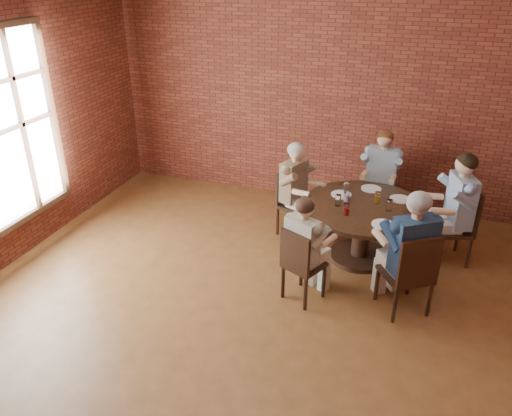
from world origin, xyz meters
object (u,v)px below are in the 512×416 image
(chair_d, at_px, (300,263))
(smartphone, at_px, (399,223))
(dining_table, at_px, (363,221))
(diner_a, at_px, (454,209))
(diner_d, at_px, (305,250))
(diner_e, at_px, (409,252))
(chair_c, at_px, (291,199))
(chair_b, at_px, (380,185))
(chair_e, at_px, (411,272))
(diner_c, at_px, (297,191))
(diner_b, at_px, (380,177))
(chair_a, at_px, (459,222))

(chair_d, relative_size, smartphone, 6.13)
(dining_table, distance_m, diner_a, 1.10)
(diner_d, distance_m, diner_e, 1.08)
(smartphone, bearing_deg, chair_c, 132.72)
(chair_b, bearing_deg, chair_e, -72.14)
(diner_e, relative_size, smartphone, 9.74)
(diner_c, bearing_deg, diner_b, -31.39)
(diner_a, relative_size, chair_e, 1.45)
(chair_c, bearing_deg, smartphone, -95.33)
(chair_d, bearing_deg, diner_d, -90.00)
(diner_d, bearing_deg, diner_a, -112.92)
(dining_table, relative_size, smartphone, 10.56)
(chair_b, bearing_deg, chair_a, -35.95)
(diner_a, bearing_deg, chair_e, -35.17)
(diner_c, height_order, diner_e, diner_e)
(diner_a, height_order, smartphone, diner_a)
(dining_table, height_order, chair_d, chair_d)
(chair_a, xyz_separation_m, diner_d, (-1.62, -1.39, 0.09))
(diner_c, height_order, chair_e, diner_c)
(chair_a, xyz_separation_m, diner_e, (-0.55, -1.24, 0.18))
(diner_a, height_order, chair_d, diner_a)
(diner_a, xyz_separation_m, diner_d, (-1.52, -1.36, -0.09))
(chair_c, height_order, chair_e, chair_e)
(diner_a, bearing_deg, diner_d, -65.86)
(diner_a, distance_m, diner_d, 2.05)
(dining_table, bearing_deg, chair_c, 159.18)
(chair_b, distance_m, diner_c, 1.35)
(diner_c, bearing_deg, chair_b, -28.59)
(diner_b, distance_m, chair_e, 2.18)
(diner_c, xyz_separation_m, smartphone, (1.37, -0.68, 0.10))
(chair_a, bearing_deg, chair_c, -108.37)
(diner_b, distance_m, chair_d, 2.33)
(chair_c, bearing_deg, chair_b, -31.60)
(diner_a, bearing_deg, chair_a, 90.00)
(diner_c, height_order, chair_d, diner_c)
(chair_d, xyz_separation_m, smartphone, (0.95, 0.77, 0.27))
(chair_b, xyz_separation_m, smartphone, (0.35, -1.56, 0.24))
(chair_d, xyz_separation_m, diner_d, (0.03, 0.07, 0.14))
(chair_c, bearing_deg, diner_d, -138.77)
(chair_b, bearing_deg, dining_table, -90.00)
(diner_a, relative_size, diner_d, 1.14)
(dining_table, bearing_deg, diner_a, 17.66)
(chair_a, relative_size, chair_e, 1.00)
(diner_e, height_order, smartphone, diner_e)
(chair_e, height_order, smartphone, chair_e)
(dining_table, relative_size, chair_d, 1.72)
(diner_e, bearing_deg, chair_c, -71.79)
(chair_e, xyz_separation_m, diner_e, (-0.05, 0.08, 0.18))
(diner_c, relative_size, diner_d, 1.05)
(diner_a, distance_m, diner_e, 1.29)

